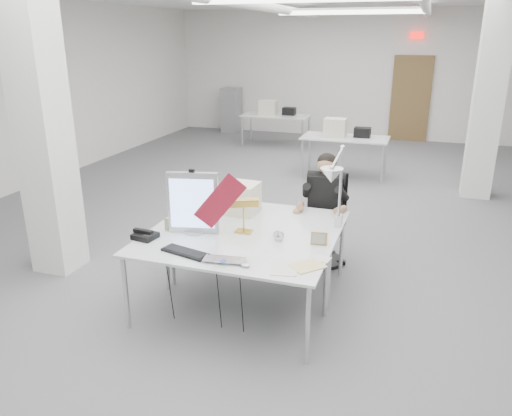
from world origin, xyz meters
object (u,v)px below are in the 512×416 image
Objects in this scene: architect_lamp at (336,192)px; monitor at (193,203)px; desk_main at (227,250)px; beige_monitor at (241,198)px; desk_phone at (145,236)px; bankers_lamp at (244,215)px; seated_person at (325,192)px; office_chair at (325,223)px; laptop at (223,263)px.

monitor is at bearing -168.93° from architect_lamp.
architect_lamp reaches higher than desk_main.
architect_lamp is (1.06, -0.32, 0.27)m from beige_monitor.
bankers_lamp is at bearing 36.61° from desk_phone.
desk_main is at bearing -148.07° from architect_lamp.
beige_monitor is at bearing 89.04° from bankers_lamp.
desk_main is 0.98m from beige_monitor.
desk_main is at bearing -114.19° from bankers_lamp.
desk_main is 1.93× the size of seated_person.
seated_person is 2.10m from desk_phone.
beige_monitor is (0.61, 0.97, 0.14)m from desk_phone.
office_chair is 0.40m from seated_person.
architect_lamp is at bearing 29.82° from desk_phone.
bankers_lamp is at bearing 88.16° from laptop.
bankers_lamp reaches higher than office_chair.
desk_main is 0.32m from laptop.
desk_phone is at bearing -119.16° from beige_monitor.
monitor is 0.55m from desk_phone.
desk_main is 5.20× the size of beige_monitor.
monitor is at bearing 124.82° from laptop.
laptop is 1.74× the size of desk_phone.
desk_phone is at bearing -163.30° from architect_lamp.
seated_person is (0.59, 1.52, 0.16)m from desk_main.
architect_lamp reaches higher than desk_phone.
bankers_lamp is (-0.08, 0.73, 0.16)m from laptop.
desk_main is 8.74× the size of desk_phone.
monitor is (-1.04, -1.25, 0.16)m from seated_person.
beige_monitor is at bearing 66.15° from desk_phone.
monitor is 0.84m from laptop.
monitor is at bearing -106.22° from beige_monitor.
architect_lamp is at bearing -79.41° from office_chair.
monitor is 0.73m from beige_monitor.
desk_main is at bearing 97.26° from laptop.
desk_main is 1.15m from architect_lamp.
architect_lamp reaches higher than beige_monitor.
desk_main is 0.61m from monitor.
bankers_lamp reaches higher than desk_main.
office_chair is 2.93× the size of beige_monitor.
architect_lamp reaches higher than laptop.
monitor is at bearing 46.13° from desk_phone.
beige_monitor is (-0.80, -0.63, 0.41)m from office_chair.
desk_phone is at bearing -155.25° from monitor.
office_chair is at bearing 38.62° from monitor.
seated_person is at bearing 101.71° from architect_lamp.
beige_monitor is (-0.80, -0.58, 0.02)m from seated_person.
bankers_lamp is at bearing 89.13° from desk_main.
desk_phone reaches higher than desk_main.
desk_main is 5.03× the size of laptop.
monitor reaches higher than beige_monitor.
office_chair is 1.76m from monitor.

